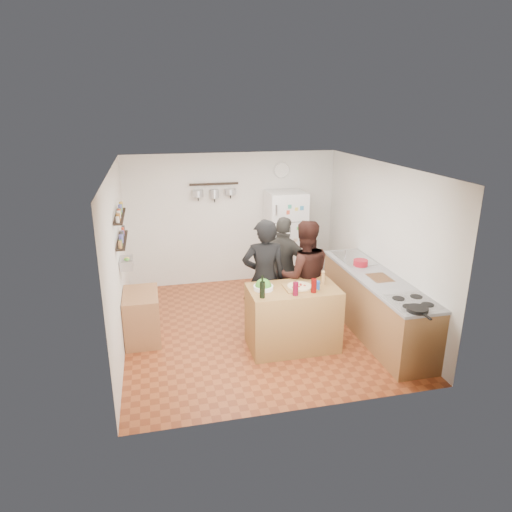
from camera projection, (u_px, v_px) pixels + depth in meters
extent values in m
plane|color=brown|center=(257.00, 327.00, 7.17)|extent=(4.20, 4.20, 0.00)
plane|color=white|center=(258.00, 167.00, 6.38)|extent=(4.20, 4.20, 0.00)
plane|color=silver|center=(233.00, 219.00, 8.72)|extent=(4.00, 0.00, 4.00)
plane|color=silver|center=(118.00, 262.00, 6.35)|extent=(0.00, 4.20, 4.20)
plane|color=silver|center=(381.00, 243.00, 7.20)|extent=(0.00, 4.20, 4.20)
cube|color=#A4743C|center=(293.00, 318.00, 6.46)|extent=(1.25, 0.72, 0.91)
cube|color=olive|center=(300.00, 287.00, 6.31)|extent=(0.42, 0.34, 0.02)
cylinder|color=beige|center=(300.00, 286.00, 6.31)|extent=(0.34, 0.34, 0.02)
cylinder|color=white|center=(263.00, 288.00, 6.27)|extent=(0.27, 0.27, 0.05)
cylinder|color=black|center=(262.00, 290.00, 5.97)|extent=(0.07, 0.07, 0.22)
cylinder|color=#55071B|center=(296.00, 289.00, 6.06)|extent=(0.08, 0.08, 0.18)
cylinder|color=#540807|center=(314.00, 286.00, 6.15)|extent=(0.08, 0.08, 0.19)
cylinder|color=#AF8049|center=(323.00, 279.00, 6.44)|extent=(0.05, 0.05, 0.16)
cylinder|color=#1B4498|center=(317.00, 285.00, 6.25)|extent=(0.07, 0.07, 0.12)
imported|color=black|center=(264.00, 278.00, 6.72)|extent=(0.69, 0.49, 1.79)
imported|color=black|center=(304.00, 276.00, 6.88)|extent=(0.90, 0.74, 1.73)
imported|color=#2A2825|center=(284.00, 268.00, 7.29)|extent=(1.04, 0.91, 1.68)
cube|color=#9E7042|center=(375.00, 305.00, 6.88)|extent=(0.63, 2.63, 0.90)
cube|color=white|center=(413.00, 302.00, 5.86)|extent=(0.60, 0.62, 0.02)
cylinder|color=black|center=(417.00, 309.00, 5.58)|extent=(0.26, 0.26, 0.05)
cube|color=silver|center=(354.00, 259.00, 7.52)|extent=(0.50, 0.80, 0.03)
cube|color=brown|center=(380.00, 278.00, 6.68)|extent=(0.30, 0.40, 0.02)
cylinder|color=#A41221|center=(361.00, 263.00, 7.16)|extent=(0.23, 0.23, 0.09)
cube|color=white|center=(285.00, 238.00, 8.71)|extent=(0.70, 0.68, 1.80)
cylinder|color=silver|center=(281.00, 170.00, 8.62)|extent=(0.30, 0.03, 0.30)
cube|color=black|center=(122.00, 240.00, 6.47)|extent=(0.12, 1.00, 0.02)
cube|color=black|center=(120.00, 216.00, 6.36)|extent=(0.12, 1.00, 0.02)
cube|color=silver|center=(127.00, 263.00, 6.59)|extent=(0.18, 0.35, 0.14)
cube|color=#A36A44|center=(142.00, 316.00, 6.71)|extent=(0.50, 0.80, 0.73)
cube|color=black|center=(214.00, 184.00, 8.33)|extent=(0.90, 0.04, 0.04)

